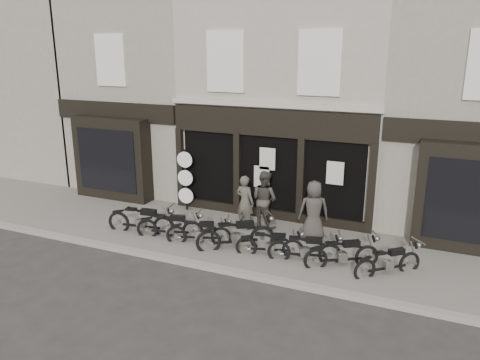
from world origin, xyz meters
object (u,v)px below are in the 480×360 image
at_px(man_left, 245,202).
at_px(advert_sign_post, 186,183).
at_px(motorcycle_0, 142,223).
at_px(motorcycle_7, 388,264).
at_px(man_right, 314,211).
at_px(motorcycle_5, 305,251).
at_px(motorcycle_1, 171,228).
at_px(motorcycle_4, 270,246).
at_px(motorcycle_3, 237,237).
at_px(motorcycle_2, 200,234).
at_px(motorcycle_6, 342,256).
at_px(man_centre, 264,199).

height_order(man_left, advert_sign_post, advert_sign_post).
xyz_separation_m(motorcycle_0, advert_sign_post, (0.22, 2.46, 0.71)).
bearing_deg(motorcycle_7, man_right, 107.67).
bearing_deg(motorcycle_5, motorcycle_7, -12.90).
bearing_deg(motorcycle_1, motorcycle_7, -14.77).
distance_m(motorcycle_0, motorcycle_1, 1.05).
bearing_deg(motorcycle_0, motorcycle_4, -7.09).
height_order(motorcycle_5, man_left, man_left).
distance_m(motorcycle_4, motorcycle_5, 1.02).
bearing_deg(motorcycle_3, motorcycle_2, 148.64).
distance_m(motorcycle_3, advert_sign_post, 3.91).
bearing_deg(motorcycle_5, advert_sign_post, 139.88).
bearing_deg(motorcycle_3, motorcycle_6, -34.01).
relative_size(motorcycle_0, motorcycle_7, 1.43).
bearing_deg(advert_sign_post, man_right, -15.83).
xyz_separation_m(motorcycle_7, man_right, (-2.42, 1.43, 0.68)).
distance_m(motorcycle_6, motorcycle_7, 1.20).
bearing_deg(motorcycle_0, man_left, 22.15).
height_order(motorcycle_2, advert_sign_post, advert_sign_post).
height_order(motorcycle_2, motorcycle_7, motorcycle_2).
distance_m(motorcycle_6, advert_sign_post, 6.61).
bearing_deg(motorcycle_2, motorcycle_7, -16.86).
relative_size(man_left, man_right, 0.95).
bearing_deg(man_right, motorcycle_2, 6.04).
distance_m(man_left, man_right, 2.29).
xyz_separation_m(motorcycle_0, motorcycle_6, (6.39, 0.18, -0.04)).
xyz_separation_m(motorcycle_1, motorcycle_3, (2.23, 0.06, 0.04)).
bearing_deg(man_right, motorcycle_3, 17.29).
bearing_deg(advert_sign_post, motorcycle_3, -43.95).
relative_size(man_right, advert_sign_post, 0.79).
bearing_deg(advert_sign_post, man_left, -22.96).
bearing_deg(motorcycle_0, motorcycle_3, -6.01).
distance_m(motorcycle_1, man_centre, 3.18).
height_order(motorcycle_0, motorcycle_3, motorcycle_3).
bearing_deg(man_centre, motorcycle_0, 52.06).
height_order(motorcycle_4, man_left, man_left).
xyz_separation_m(motorcycle_1, motorcycle_2, (1.04, -0.02, -0.02)).
bearing_deg(man_centre, motorcycle_5, 156.04).
xyz_separation_m(motorcycle_6, man_centre, (-2.98, 1.88, 0.67)).
bearing_deg(motorcycle_7, motorcycle_4, 140.69).
distance_m(motorcycle_1, advert_sign_post, 2.66).
xyz_separation_m(motorcycle_0, motorcycle_4, (4.35, 0.06, -0.07)).
relative_size(motorcycle_4, man_left, 1.07).
bearing_deg(motorcycle_2, motorcycle_1, 160.14).
relative_size(motorcycle_3, motorcycle_4, 1.08).
relative_size(motorcycle_4, man_right, 1.02).
height_order(motorcycle_1, advert_sign_post, advert_sign_post).
relative_size(motorcycle_5, motorcycle_7, 1.24).
relative_size(motorcycle_0, motorcycle_2, 1.20).
relative_size(motorcycle_2, man_right, 1.04).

